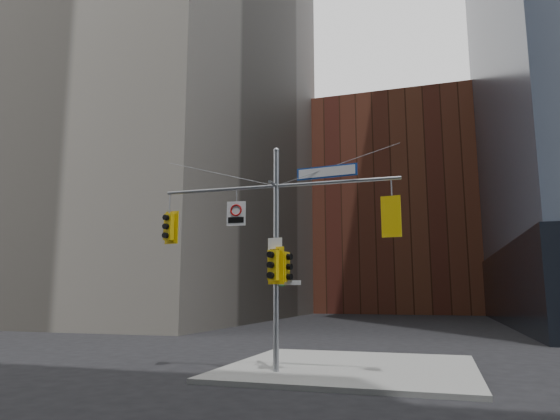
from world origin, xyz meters
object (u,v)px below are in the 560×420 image
Objects in this scene: signal_assembly at (276,234)px; street_sign_blade at (326,172)px; traffic_light_east_arm at (392,217)px; traffic_light_pole_front at (274,265)px; regulatory_sign_arm at (236,213)px; traffic_light_west_arm at (169,227)px; traffic_light_pole_side at (286,267)px.

street_sign_blade is at bearing 0.12° from signal_assembly.
street_sign_blade is at bearing 8.84° from traffic_light_east_arm.
traffic_light_east_arm is 1.06× the size of traffic_light_pole_front.
regulatory_sign_arm is (-3.08, -0.02, -1.17)m from street_sign_blade.
signal_assembly is 1.05m from traffic_light_pole_front.
regulatory_sign_arm is at bearing 9.15° from traffic_light_east_arm.
regulatory_sign_arm reaches higher than traffic_light_west_arm.
signal_assembly is at bearing 8.93° from traffic_light_east_arm.
traffic_light_pole_side is at bearing -3.11° from regulatory_sign_arm.
street_sign_blade is at bearing -3.29° from regulatory_sign_arm.
signal_assembly reaches higher than regulatory_sign_arm.
traffic_light_east_arm is 5.10m from regulatory_sign_arm.
traffic_light_east_arm is at bearing 8.39° from traffic_light_west_arm.
signal_assembly reaches higher than traffic_light_east_arm.
traffic_light_east_arm reaches higher than traffic_light_pole_side.
traffic_light_west_arm is at bearing 175.53° from regulatory_sign_arm.
traffic_light_east_arm is 1.32× the size of traffic_light_pole_side.
traffic_light_west_arm is at bearing 179.82° from signal_assembly.
signal_assembly is 3.94m from traffic_light_west_arm.
traffic_light_pole_front is (-0.32, -0.27, 0.04)m from traffic_light_pole_side.
regulatory_sign_arm is at bearing -179.17° from signal_assembly.
regulatory_sign_arm is at bearing 103.15° from traffic_light_pole_side.
traffic_light_pole_front is (3.92, -0.28, -1.40)m from traffic_light_west_arm.
signal_assembly is 1.59m from regulatory_sign_arm.
traffic_light_pole_front is at bearing 13.07° from traffic_light_east_arm.
traffic_light_pole_front is at bearing -89.74° from signal_assembly.
traffic_light_east_arm is at bearing 16.34° from traffic_light_pole_front.
traffic_light_pole_front is 1.45× the size of regulatory_sign_arm.
traffic_light_east_arm is at bearing -77.42° from traffic_light_pole_side.
traffic_light_east_arm is 3.96m from traffic_light_pole_front.
regulatory_sign_arm is (-1.71, -0.02, 1.82)m from traffic_light_pole_side.
traffic_light_west_arm is 1.22× the size of traffic_light_pole_side.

